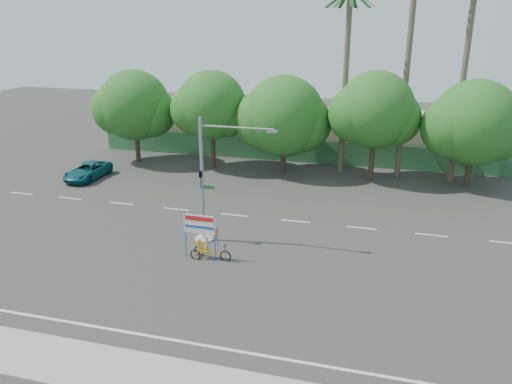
# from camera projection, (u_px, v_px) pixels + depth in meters

# --- Properties ---
(ground) EXTENTS (120.00, 120.00, 0.00)m
(ground) POSITION_uv_depth(u_px,v_px,m) (223.00, 278.00, 24.06)
(ground) COLOR #33302D
(ground) RESTS_ON ground
(sidewalk_near) EXTENTS (50.00, 2.40, 0.12)m
(sidewalk_near) POSITION_uv_depth(u_px,v_px,m) (153.00, 379.00, 17.20)
(sidewalk_near) COLOR gray
(sidewalk_near) RESTS_ON ground
(fence) EXTENTS (38.00, 0.08, 2.00)m
(fence) POSITION_uv_depth(u_px,v_px,m) (303.00, 151.00, 43.35)
(fence) COLOR #336B3D
(fence) RESTS_ON ground
(building_left) EXTENTS (12.00, 8.00, 4.00)m
(building_left) POSITION_uv_depth(u_px,v_px,m) (212.00, 124.00, 49.61)
(building_left) COLOR #BEB197
(building_left) RESTS_ON ground
(building_right) EXTENTS (14.00, 8.00, 3.60)m
(building_right) POSITION_uv_depth(u_px,v_px,m) (399.00, 137.00, 45.21)
(building_right) COLOR #BEB197
(building_right) RESTS_ON ground
(tree_far_left) EXTENTS (7.14, 6.00, 7.96)m
(tree_far_left) POSITION_uv_depth(u_px,v_px,m) (134.00, 107.00, 42.42)
(tree_far_left) COLOR #473828
(tree_far_left) RESTS_ON ground
(tree_left) EXTENTS (6.66, 5.60, 8.07)m
(tree_left) POSITION_uv_depth(u_px,v_px,m) (211.00, 108.00, 40.59)
(tree_left) COLOR #473828
(tree_left) RESTS_ON ground
(tree_center) EXTENTS (7.62, 6.40, 7.85)m
(tree_center) POSITION_uv_depth(u_px,v_px,m) (283.00, 118.00, 39.29)
(tree_center) COLOR #473828
(tree_center) RESTS_ON ground
(tree_right) EXTENTS (6.90, 5.80, 8.36)m
(tree_right) POSITION_uv_depth(u_px,v_px,m) (375.00, 113.00, 37.30)
(tree_right) COLOR #473828
(tree_right) RESTS_ON ground
(tree_far_right) EXTENTS (7.38, 6.20, 7.94)m
(tree_far_right) POSITION_uv_depth(u_px,v_px,m) (474.00, 125.00, 35.75)
(tree_far_right) COLOR #473828
(tree_far_right) RESTS_ON ground
(palm_tall) EXTENTS (3.73, 3.79, 17.45)m
(palm_tall) POSITION_uv_depth(u_px,v_px,m) (410.00, 39.00, 36.45)
(palm_tall) COLOR #70604C
(palm_tall) RESTS_ON ground
(palm_mid) EXTENTS (3.73, 3.79, 15.45)m
(palm_mid) POSITION_uv_depth(u_px,v_px,m) (466.00, 55.00, 35.81)
(palm_mid) COLOR #70604C
(palm_mid) RESTS_ON ground
(palm_short) EXTENTS (3.73, 3.79, 14.45)m
(palm_short) POSITION_uv_depth(u_px,v_px,m) (346.00, 61.00, 38.09)
(palm_short) COLOR #70604C
(palm_short) RESTS_ON ground
(traffic_signal) EXTENTS (4.72, 1.10, 7.00)m
(traffic_signal) POSITION_uv_depth(u_px,v_px,m) (208.00, 191.00, 27.29)
(traffic_signal) COLOR gray
(traffic_signal) RESTS_ON ground
(trike_billboard) EXTENTS (2.56, 0.60, 2.51)m
(trike_billboard) POSITION_uv_depth(u_px,v_px,m) (204.00, 240.00, 25.76)
(trike_billboard) COLOR black
(trike_billboard) RESTS_ON ground
(pickup_truck) EXTENTS (2.14, 4.53, 1.25)m
(pickup_truck) POSITION_uv_depth(u_px,v_px,m) (88.00, 171.00, 39.01)
(pickup_truck) COLOR #0E5362
(pickup_truck) RESTS_ON ground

